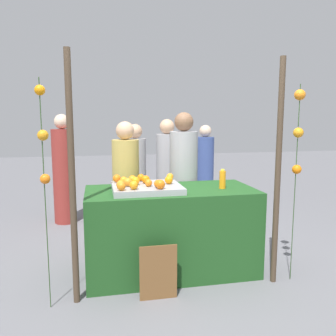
% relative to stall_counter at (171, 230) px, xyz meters
% --- Properties ---
extents(ground_plane, '(24.00, 24.00, 0.00)m').
position_rel_stall_counter_xyz_m(ground_plane, '(0.00, 0.00, -0.44)').
color(ground_plane, slate).
extents(stall_counter, '(1.74, 0.81, 0.89)m').
position_rel_stall_counter_xyz_m(stall_counter, '(0.00, 0.00, 0.00)').
color(stall_counter, '#1E4C1E').
rests_on(stall_counter, ground_plane).
extents(orange_tray, '(0.69, 0.58, 0.06)m').
position_rel_stall_counter_xyz_m(orange_tray, '(-0.26, -0.03, 0.47)').
color(orange_tray, '#9EA0A5').
rests_on(orange_tray, stall_counter).
extents(orange_0, '(0.07, 0.07, 0.07)m').
position_rel_stall_counter_xyz_m(orange_0, '(-0.48, 0.08, 0.54)').
color(orange_0, orange).
rests_on(orange_0, orange_tray).
extents(orange_1, '(0.08, 0.08, 0.08)m').
position_rel_stall_counter_xyz_m(orange_1, '(-0.45, -0.07, 0.55)').
color(orange_1, orange).
rests_on(orange_1, orange_tray).
extents(orange_2, '(0.08, 0.08, 0.08)m').
position_rel_stall_counter_xyz_m(orange_2, '(-0.29, 0.19, 0.54)').
color(orange_2, orange).
rests_on(orange_2, orange_tray).
extents(orange_3, '(0.09, 0.09, 0.09)m').
position_rel_stall_counter_xyz_m(orange_3, '(-0.39, 0.07, 0.55)').
color(orange_3, orange).
rests_on(orange_3, orange_tray).
extents(orange_4, '(0.08, 0.08, 0.08)m').
position_rel_stall_counter_xyz_m(orange_4, '(-0.03, -0.03, 0.55)').
color(orange_4, orange).
rests_on(orange_4, orange_tray).
extents(orange_5, '(0.07, 0.07, 0.07)m').
position_rel_stall_counter_xyz_m(orange_5, '(-0.25, -0.11, 0.54)').
color(orange_5, orange).
rests_on(orange_5, orange_tray).
extents(orange_6, '(0.08, 0.08, 0.08)m').
position_rel_stall_counter_xyz_m(orange_6, '(-0.37, -0.01, 0.55)').
color(orange_6, orange).
rests_on(orange_6, orange_tray).
extents(orange_7, '(0.08, 0.08, 0.08)m').
position_rel_stall_counter_xyz_m(orange_7, '(-0.41, -0.23, 0.55)').
color(orange_7, orange).
rests_on(orange_7, orange_tray).
extents(orange_8, '(0.08, 0.08, 0.08)m').
position_rel_stall_counter_xyz_m(orange_8, '(-0.54, 0.18, 0.55)').
color(orange_8, orange).
rests_on(orange_8, orange_tray).
extents(orange_9, '(0.08, 0.08, 0.08)m').
position_rel_stall_counter_xyz_m(orange_9, '(-0.25, 0.05, 0.55)').
color(orange_9, orange).
rests_on(orange_9, orange_tray).
extents(orange_10, '(0.08, 0.08, 0.08)m').
position_rel_stall_counter_xyz_m(orange_10, '(-0.53, -0.25, 0.54)').
color(orange_10, orange).
rests_on(orange_10, orange_tray).
extents(orange_11, '(0.08, 0.08, 0.08)m').
position_rel_stall_counter_xyz_m(orange_11, '(-0.17, -0.18, 0.54)').
color(orange_11, orange).
rests_on(orange_11, orange_tray).
extents(orange_12, '(0.08, 0.08, 0.08)m').
position_rel_stall_counter_xyz_m(orange_12, '(-0.53, -0.16, 0.54)').
color(orange_12, orange).
rests_on(orange_12, orange_tray).
extents(orange_13, '(0.07, 0.07, 0.07)m').
position_rel_stall_counter_xyz_m(orange_13, '(0.03, 0.20, 0.54)').
color(orange_13, orange).
rests_on(orange_13, orange_tray).
extents(orange_14, '(0.09, 0.09, 0.09)m').
position_rel_stall_counter_xyz_m(orange_14, '(-0.16, -0.26, 0.55)').
color(orange_14, orange).
rests_on(orange_14, orange_tray).
extents(juice_bottle, '(0.07, 0.07, 0.20)m').
position_rel_stall_counter_xyz_m(juice_bottle, '(0.53, -0.07, 0.54)').
color(juice_bottle, orange).
rests_on(juice_bottle, stall_counter).
extents(chalkboard_sign, '(0.34, 0.03, 0.52)m').
position_rel_stall_counter_xyz_m(chalkboard_sign, '(-0.23, -0.54, -0.20)').
color(chalkboard_sign, brown).
rests_on(chalkboard_sign, ground_plane).
extents(vendor_left, '(0.32, 0.32, 1.58)m').
position_rel_stall_counter_xyz_m(vendor_left, '(-0.41, 0.62, 0.29)').
color(vendor_left, tan).
rests_on(vendor_left, ground_plane).
extents(vendor_right, '(0.34, 0.34, 1.69)m').
position_rel_stall_counter_xyz_m(vendor_right, '(0.28, 0.59, 0.34)').
color(vendor_right, '#99999E').
rests_on(vendor_right, ground_plane).
extents(crowd_person_0, '(0.32, 0.32, 1.61)m').
position_rel_stall_counter_xyz_m(crowd_person_0, '(0.27, 1.53, 0.30)').
color(crowd_person_0, '#99999E').
rests_on(crowd_person_0, ground_plane).
extents(crowd_person_1, '(0.30, 0.30, 1.51)m').
position_rel_stall_counter_xyz_m(crowd_person_1, '(1.07, 2.18, 0.26)').
color(crowd_person_1, '#384C8C').
rests_on(crowd_person_1, ground_plane).
extents(crowd_person_2, '(0.31, 0.31, 1.54)m').
position_rel_stall_counter_xyz_m(crowd_person_2, '(-0.20, 1.53, 0.27)').
color(crowd_person_2, '#99999E').
rests_on(crowd_person_2, ground_plane).
extents(crowd_person_3, '(0.34, 0.34, 1.68)m').
position_rel_stall_counter_xyz_m(crowd_person_3, '(-1.25, 2.04, 0.34)').
color(crowd_person_3, maroon).
rests_on(crowd_person_3, ground_plane).
extents(canopy_post_left, '(0.06, 0.06, 2.18)m').
position_rel_stall_counter_xyz_m(canopy_post_left, '(-0.95, -0.44, 0.65)').
color(canopy_post_left, '#473828').
rests_on(canopy_post_left, ground_plane).
extents(canopy_post_right, '(0.06, 0.06, 2.18)m').
position_rel_stall_counter_xyz_m(canopy_post_right, '(0.95, -0.44, 0.65)').
color(canopy_post_right, '#473828').
rests_on(canopy_post_right, ground_plane).
extents(garland_strand_left, '(0.09, 0.09, 1.93)m').
position_rel_stall_counter_xyz_m(garland_strand_left, '(-1.16, -0.50, 1.01)').
color(garland_strand_left, '#2D4C23').
rests_on(garland_strand_left, ground_plane).
extents(garland_strand_right, '(0.10, 0.10, 1.93)m').
position_rel_stall_counter_xyz_m(garland_strand_right, '(1.15, -0.43, 1.06)').
color(garland_strand_right, '#2D4C23').
rests_on(garland_strand_right, ground_plane).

